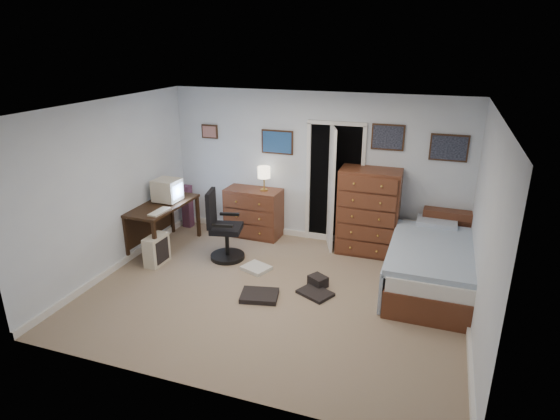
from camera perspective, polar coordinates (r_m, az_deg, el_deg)
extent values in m
cube|color=gray|center=(6.50, -0.73, -10.12)|extent=(5.00, 4.00, 0.02)
cube|color=#321E10|center=(7.76, -14.17, 0.57)|extent=(0.66, 1.35, 0.04)
cube|color=#321E10|center=(7.59, -18.26, -3.42)|extent=(0.05, 0.05, 0.73)
cube|color=#321E10|center=(7.28, -14.97, -4.08)|extent=(0.05, 0.05, 0.73)
cube|color=#321E10|center=(8.51, -13.06, -0.34)|extent=(0.05, 0.05, 0.73)
cube|color=#321E10|center=(8.24, -9.96, -0.81)|extent=(0.05, 0.05, 0.73)
cube|color=#321E10|center=(8.03, -15.66, -1.47)|extent=(0.07, 1.23, 0.51)
cube|color=beige|center=(7.80, -13.59, 2.40)|extent=(0.40, 0.38, 0.35)
cube|color=#8CB2F2|center=(7.69, -12.36, 2.25)|extent=(0.02, 0.29, 0.23)
cube|color=beige|center=(7.85, -13.48, 1.11)|extent=(0.27, 0.27, 0.02)
cube|color=beige|center=(7.38, -14.48, -0.20)|extent=(0.17, 0.42, 0.02)
cube|color=beige|center=(7.42, -14.82, -4.72)|extent=(0.22, 0.44, 0.46)
cube|color=black|center=(7.36, -14.13, -4.86)|extent=(0.02, 0.31, 0.36)
cylinder|color=black|center=(7.48, -6.40, -5.63)|extent=(0.64, 0.64, 0.06)
cylinder|color=black|center=(7.38, -6.47, -4.04)|extent=(0.07, 0.07, 0.41)
cube|color=black|center=(7.28, -6.54, -2.25)|extent=(0.55, 0.55, 0.08)
cube|color=black|center=(7.22, -8.40, 0.19)|extent=(0.15, 0.42, 0.57)
cube|color=black|center=(7.01, -7.03, -1.92)|extent=(0.31, 0.12, 0.04)
cube|color=black|center=(7.46, -6.17, -0.50)|extent=(0.31, 0.12, 0.04)
cube|color=maroon|center=(8.71, -11.22, 0.45)|extent=(0.16, 0.16, 0.78)
cube|color=brown|center=(8.15, -3.22, -0.30)|extent=(0.97, 0.52, 0.85)
cylinder|color=gold|center=(7.94, -1.94, 2.48)|extent=(0.13, 0.13, 0.02)
cylinder|color=gold|center=(7.90, -1.95, 3.36)|extent=(0.03, 0.03, 0.25)
cylinder|color=beige|center=(7.85, -1.97, 4.62)|extent=(0.22, 0.22, 0.19)
cube|color=black|center=(8.06, 7.17, 3.65)|extent=(0.90, 0.60, 2.00)
cube|color=white|center=(7.86, 3.44, 3.34)|extent=(0.06, 0.05, 2.00)
cube|color=white|center=(7.68, 9.92, 2.66)|extent=(0.06, 0.05, 2.00)
cube|color=white|center=(7.52, 6.96, 10.45)|extent=(0.96, 0.05, 0.06)
cube|color=white|center=(7.66, 6.15, 2.82)|extent=(0.31, 0.77, 2.00)
sphere|color=gold|center=(7.46, 8.19, 2.24)|extent=(0.06, 0.06, 0.06)
cube|color=brown|center=(7.54, 10.75, -0.19)|extent=(0.95, 0.57, 1.38)
cube|color=brown|center=(7.71, 20.15, -2.95)|extent=(0.91, 0.26, 0.81)
cube|color=black|center=(7.59, 20.26, -2.08)|extent=(0.83, 0.12, 0.27)
cube|color=maroon|center=(7.60, 20.23, -2.33)|extent=(0.72, 0.14, 0.20)
cube|color=brown|center=(6.91, 17.90, -7.40)|extent=(1.08, 2.13, 0.37)
cube|color=white|center=(6.79, 18.15, -5.29)|extent=(1.04, 2.09, 0.19)
cube|color=#5B7DA9|center=(6.64, 18.22, -4.75)|extent=(1.14, 1.82, 0.11)
cube|color=#5B7DA9|center=(6.78, 13.19, -6.39)|extent=(0.06, 1.81, 0.57)
cube|color=#677EA5|center=(7.46, 18.55, -1.67)|extent=(0.59, 0.41, 0.14)
cube|color=#331E11|center=(8.34, -8.57, 9.44)|extent=(0.30, 0.03, 0.24)
cube|color=#89574A|center=(8.33, -8.62, 9.42)|extent=(0.25, 0.01, 0.19)
cube|color=#331E11|center=(7.87, -0.33, 8.28)|extent=(0.55, 0.03, 0.40)
cube|color=navy|center=(7.85, -0.38, 8.26)|extent=(0.50, 0.01, 0.35)
cube|color=#331E11|center=(7.43, 13.01, 8.65)|extent=(0.50, 0.03, 0.40)
cube|color=black|center=(7.42, 13.00, 8.62)|extent=(0.45, 0.01, 0.35)
cube|color=#331E11|center=(7.41, 19.91, 7.14)|extent=(0.55, 0.03, 0.40)
cube|color=black|center=(7.40, 19.91, 7.12)|extent=(0.50, 0.01, 0.35)
cube|color=black|center=(6.64, 4.65, -8.64)|extent=(0.31, 0.29, 0.15)
cube|color=black|center=(6.37, -2.52, -10.38)|extent=(0.56, 0.48, 0.07)
cube|color=black|center=(6.46, 4.32, -10.06)|extent=(0.54, 0.49, 0.04)
cube|color=silver|center=(7.09, -2.91, -7.08)|extent=(0.47, 0.44, 0.05)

